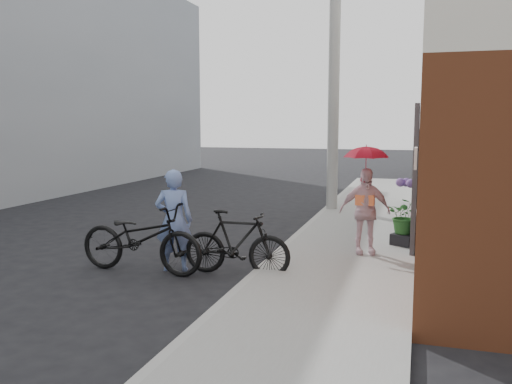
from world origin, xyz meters
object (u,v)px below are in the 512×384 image
at_px(officer, 174,220).
at_px(kimono_woman, 365,211).
at_px(bike_left, 141,238).
at_px(planter, 404,239).
at_px(utility_pole, 334,75).
at_px(bike_right, 237,243).

height_order(officer, kimono_woman, officer).
xyz_separation_m(officer, bike_left, (-0.44, -0.26, -0.25)).
height_order(officer, planter, officer).
relative_size(utility_pole, planter, 18.21).
xyz_separation_m(bike_right, kimono_woman, (1.77, 1.47, 0.34)).
bearing_deg(kimono_woman, officer, -168.66).
bearing_deg(planter, officer, -145.40).
distance_m(officer, bike_left, 0.57).
distance_m(utility_pole, planter, 5.33).
bearing_deg(utility_pole, officer, -104.00).
relative_size(utility_pole, bike_left, 3.36).
height_order(kimono_woman, planter, kimono_woman).
height_order(officer, bike_left, officer).
xyz_separation_m(officer, planter, (3.43, 2.36, -0.58)).
xyz_separation_m(officer, kimono_woman, (2.79, 1.49, 0.04)).
bearing_deg(utility_pole, kimono_woman, -74.68).
bearing_deg(kimono_woman, planter, 37.05).
bearing_deg(bike_left, bike_right, -76.20).
relative_size(bike_right, kimono_woman, 1.15).
relative_size(kimono_woman, planter, 3.77).
distance_m(bike_left, kimono_woman, 3.69).
distance_m(utility_pole, officer, 6.86).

